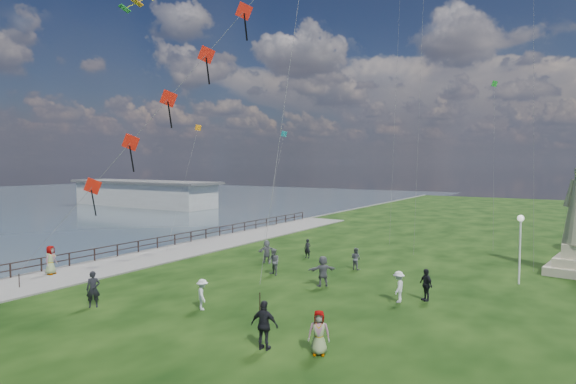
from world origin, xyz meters
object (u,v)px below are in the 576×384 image
Objects in this scene: pier_pavilion at (144,193)px; person_4 at (319,333)px; person_0 at (93,289)px; person_9 at (426,285)px; person_2 at (202,294)px; person_5 at (267,251)px; person_1 at (274,262)px; person_11 at (323,271)px; person_6 at (308,248)px; person_10 at (51,261)px; person_7 at (356,259)px; lamppost at (520,234)px; person_8 at (399,287)px; person_3 at (264,325)px.

person_4 is (57.49, -42.20, -1.00)m from pier_pavilion.
person_0 reaches higher than person_9.
person_5 reaches higher than person_2.
person_11 is (3.98, -0.81, 0.06)m from person_1.
person_4 reaches higher than person_5.
person_5 is at bearing 154.56° from person_1.
person_11 reaches higher than person_6.
person_10 is at bearing 113.49° from person_0.
person_11 is (7.84, 9.67, -0.01)m from person_0.
pier_pavilion is at bearing -14.83° from person_7.
lamppost reaches higher than person_8.
pier_pavilion is at bearing 1.37° from person_2.
person_1 is at bearing -58.68° from person_11.
person_1 is 14.22m from person_10.
person_6 is at bearing -135.46° from person_8.
person_4 is 9.32m from person_9.
person_3 is at bearing -164.70° from person_2.
person_11 is (4.88, -6.78, 0.18)m from person_6.
person_1 reaches higher than person_2.
person_10 is (-20.49, 2.05, 0.08)m from person_4.
person_7 is at bearing -171.24° from lamppost.
person_1 is 0.88× the size of person_3.
pier_pavilion is 17.80× the size of person_4.
person_10 reaches higher than person_9.
person_2 is 0.93× the size of person_8.
person_3 is 1.30× the size of person_7.
person_10 is at bearing -17.39° from person_3.
person_8 is (5.00, -5.84, 0.07)m from person_7.
person_6 is at bearing -6.55° from person_7.
person_9 reaches higher than person_8.
pier_pavilion reaches higher than person_0.
pier_pavilion is 19.84× the size of person_2.
lamppost is at bearing -53.16° from person_5.
lamppost reaches higher than person_10.
person_1 is at bearing -33.54° from pier_pavilion.
person_9 reaches higher than person_5.
person_5 is at bearing -156.31° from person_9.
person_10 is 17.36m from person_11.
person_8 is at bearing -97.81° from person_9.
person_0 is 0.94× the size of person_3.
lamppost is 2.24× the size of person_10.
person_5 is 12.29m from person_8.
person_9 is at bearing 125.09° from person_8.
person_9 is (3.40, 9.92, -0.12)m from person_3.
person_0 reaches higher than person_1.
person_4 is (7.49, -1.86, 0.09)m from person_2.
person_10 is (37.00, -40.15, -0.92)m from pier_pavilion.
person_6 is (-14.56, 0.18, -2.26)m from lamppost.
person_8 is at bearing -38.28° from person_6.
person_7 is (4.71, -1.70, 0.02)m from person_6.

